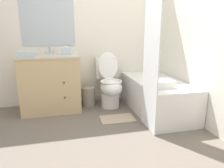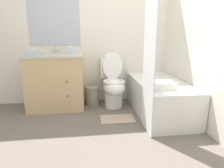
{
  "view_description": "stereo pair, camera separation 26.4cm",
  "coord_description": "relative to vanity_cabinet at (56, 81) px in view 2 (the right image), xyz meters",
  "views": [
    {
      "loc": [
        -0.52,
        -1.77,
        1.16
      ],
      "look_at": [
        0.08,
        0.72,
        0.51
      ],
      "focal_mm": 32.0,
      "sensor_mm": 36.0,
      "label": 1
    },
    {
      "loc": [
        -0.26,
        -1.82,
        1.16
      ],
      "look_at": [
        0.08,
        0.72,
        0.51
      ],
      "focal_mm": 32.0,
      "sensor_mm": 36.0,
      "label": 2
    }
  ],
  "objects": [
    {
      "name": "ground_plane",
      "position": [
        0.73,
        -1.32,
        -0.44
      ],
      "size": [
        14.0,
        14.0,
        0.0
      ],
      "primitive_type": "plane",
      "color": "#6B6056"
    },
    {
      "name": "wall_back",
      "position": [
        0.72,
        0.31,
        0.81
      ],
      "size": [
        8.0,
        0.06,
        2.5
      ],
      "color": "white",
      "rests_on": "ground_plane"
    },
    {
      "name": "wall_right",
      "position": [
        1.91,
        -0.52,
        0.81
      ],
      "size": [
        0.05,
        2.61,
        2.5
      ],
      "color": "white",
      "rests_on": "ground_plane"
    },
    {
      "name": "vanity_cabinet",
      "position": [
        0.0,
        0.0,
        0.0
      ],
      "size": [
        0.87,
        0.61,
        0.86
      ],
      "color": "tan",
      "rests_on": "ground_plane"
    },
    {
      "name": "sink_faucet",
      "position": [
        -0.0,
        0.21,
        0.45
      ],
      "size": [
        0.14,
        0.12,
        0.12
      ],
      "color": "silver",
      "rests_on": "vanity_cabinet"
    },
    {
      "name": "toilet",
      "position": [
        0.9,
        -0.05,
        -0.06
      ],
      "size": [
        0.38,
        0.65,
        0.87
      ],
      "color": "white",
      "rests_on": "ground_plane"
    },
    {
      "name": "bathtub",
      "position": [
        1.54,
        -0.42,
        -0.19
      ],
      "size": [
        0.67,
        1.42,
        0.49
      ],
      "color": "white",
      "rests_on": "ground_plane"
    },
    {
      "name": "shower_curtain",
      "position": [
        1.19,
        -0.95,
        0.58
      ],
      "size": [
        0.02,
        0.42,
        2.04
      ],
      "color": "white",
      "rests_on": "ground_plane"
    },
    {
      "name": "wastebasket",
      "position": [
        0.57,
        0.07,
        -0.29
      ],
      "size": [
        0.22,
        0.22,
        0.3
      ],
      "color": "gray",
      "rests_on": "ground_plane"
    },
    {
      "name": "tissue_box",
      "position": [
        0.25,
        0.05,
        0.47
      ],
      "size": [
        0.14,
        0.14,
        0.12
      ],
      "color": "silver",
      "rests_on": "vanity_cabinet"
    },
    {
      "name": "hand_towel_folded",
      "position": [
        -0.28,
        -0.16,
        0.45
      ],
      "size": [
        0.22,
        0.16,
        0.08
      ],
      "color": "silver",
      "rests_on": "vanity_cabinet"
    },
    {
      "name": "bath_towel_folded",
      "position": [
        1.42,
        -0.84,
        0.1
      ],
      "size": [
        0.27,
        0.21,
        0.1
      ],
      "color": "white",
      "rests_on": "bathtub"
    },
    {
      "name": "bath_mat",
      "position": [
        0.89,
        -0.6,
        -0.43
      ],
      "size": [
        0.47,
        0.29,
        0.02
      ],
      "color": "tan",
      "rests_on": "ground_plane"
    }
  ]
}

